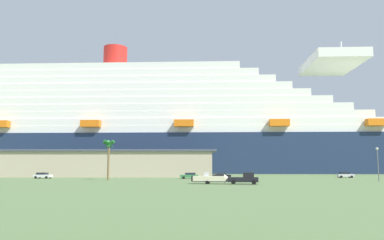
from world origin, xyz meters
name	(u,v)px	position (x,y,z in m)	size (l,w,h in m)	color
ground_plane	(208,176)	(0.00, 30.00, 0.00)	(600.00, 600.00, 0.00)	#567042
cruise_ship	(180,131)	(-10.97, 78.54, 19.17)	(263.01, 41.20, 64.28)	#1E2D4C
terminal_building	(107,163)	(-32.96, 33.65, 4.12)	(71.14, 28.72, 8.19)	#B7A88C
pickup_truck	(246,179)	(5.18, -17.78, 1.04)	(5.84, 2.96, 2.20)	black
small_boat_on_trailer	(214,179)	(-0.73, -16.85, 0.96)	(8.44, 2.87, 2.15)	#595960
palm_tree	(111,147)	(-24.55, 0.47, 7.75)	(3.04, 3.06, 9.61)	brown
street_lamp	(380,159)	(36.37, -5.88, 4.90)	(0.56, 0.56, 7.44)	slate
parked_car_green_wagon	(191,176)	(-5.35, 10.39, 0.83)	(4.91, 2.50, 1.58)	#2D723F
parked_car_black_coupe	(223,175)	(3.15, 11.53, 0.84)	(4.99, 2.63, 1.58)	black
parked_car_silver_sedan	(347,175)	(38.85, 17.86, 0.83)	(4.50, 2.45, 1.58)	silver
parked_car_white_van	(45,175)	(-44.71, 12.07, 0.83)	(4.95, 2.68, 1.58)	white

